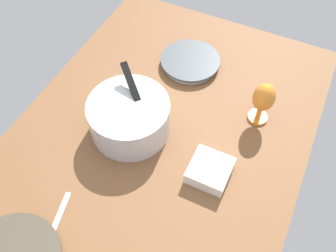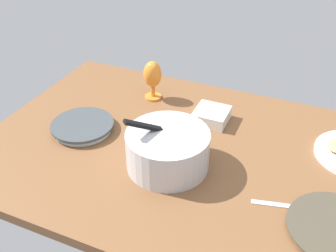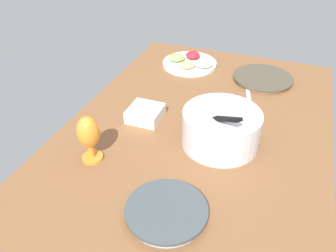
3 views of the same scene
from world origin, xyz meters
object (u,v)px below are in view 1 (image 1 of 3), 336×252
at_px(dinner_plate_right, 190,62).
at_px(hurricane_glass_orange, 263,99).
at_px(mixing_bowl, 129,116).
at_px(square_bowl_white, 210,169).

xyz_separation_m(dinner_plate_right, hurricane_glass_orange, (-0.15, -0.34, 0.09)).
distance_m(dinner_plate_right, mixing_bowl, 0.41).
distance_m(dinner_plate_right, square_bowl_white, 0.52).
xyz_separation_m(hurricane_glass_orange, square_bowl_white, (-0.30, 0.08, -0.08)).
bearing_deg(dinner_plate_right, mixing_bowl, 170.75).
xyz_separation_m(mixing_bowl, square_bowl_white, (-0.05, -0.33, -0.05)).
bearing_deg(hurricane_glass_orange, dinner_plate_right, 66.39).
relative_size(dinner_plate_right, mixing_bowl, 0.86).
distance_m(dinner_plate_right, hurricane_glass_orange, 0.39).
relative_size(dinner_plate_right, square_bowl_white, 1.85).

